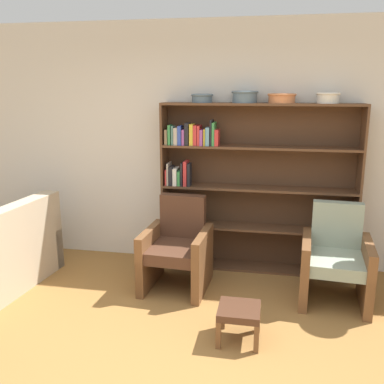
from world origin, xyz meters
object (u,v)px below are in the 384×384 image
(bowl_brass, at_px, (202,98))
(bowl_sage, at_px, (282,98))
(footstool, at_px, (239,314))
(armchair_leather, at_px, (178,249))
(bowl_cream, at_px, (245,96))
(bowl_terracotta, at_px, (328,97))
(bookshelf, at_px, (241,188))
(armchair_cushioned, at_px, (336,260))

(bowl_brass, relative_size, bowl_sage, 0.81)
(bowl_brass, bearing_deg, footstool, -69.38)
(bowl_brass, relative_size, footstool, 0.72)
(bowl_sage, height_order, armchair_leather, bowl_sage)
(bowl_cream, bearing_deg, bowl_terracotta, -0.00)
(bookshelf, height_order, bowl_terracotta, bowl_terracotta)
(bowl_brass, xyz_separation_m, bowl_cream, (0.46, 0.00, 0.02))
(bookshelf, height_order, footstool, bookshelf)
(bookshelf, height_order, bowl_sage, bowl_sage)
(bookshelf, relative_size, footstool, 6.29)
(armchair_cushioned, bearing_deg, bowl_sage, -41.04)
(bowl_brass, bearing_deg, bowl_cream, 0.00)
(bowl_terracotta, xyz_separation_m, footstool, (-0.74, -1.48, -1.69))
(bowl_brass, bearing_deg, armchair_cushioned, -22.76)
(bowl_cream, height_order, armchair_cushioned, bowl_cream)
(armchair_cushioned, bearing_deg, footstool, 50.87)
(bowl_terracotta, bearing_deg, armchair_leather, -157.80)
(bookshelf, height_order, armchair_leather, bookshelf)
(bowl_brass, bearing_deg, armchair_leather, -104.35)
(bowl_brass, height_order, armchair_cushioned, bowl_brass)
(bowl_cream, bearing_deg, bowl_brass, -180.00)
(armchair_leather, height_order, armchair_cushioned, same)
(bowl_terracotta, height_order, armchair_cushioned, bowl_terracotta)
(armchair_leather, bearing_deg, footstool, 131.93)
(bowl_sage, relative_size, footstool, 0.88)
(bookshelf, distance_m, armchair_cushioned, 1.27)
(bowl_sage, bearing_deg, bookshelf, 176.85)
(bowl_brass, bearing_deg, bowl_terracotta, 0.00)
(bowl_brass, bearing_deg, bookshelf, 2.88)
(bowl_cream, relative_size, bowl_terracotta, 1.18)
(bowl_brass, relative_size, armchair_leather, 0.26)
(bowl_brass, height_order, footstool, bowl_brass)
(footstool, bearing_deg, bookshelf, 94.50)
(bowl_brass, height_order, bowl_cream, bowl_cream)
(footstool, bearing_deg, bowl_terracotta, 63.30)
(bookshelf, height_order, armchair_cushioned, bookshelf)
(bookshelf, distance_m, footstool, 1.66)
(bowl_cream, relative_size, bowl_sage, 0.95)
(bowl_brass, xyz_separation_m, armchair_leather, (-0.15, -0.59, -1.51))
(armchair_cushioned, bearing_deg, bowl_terracotta, -74.37)
(armchair_leather, bearing_deg, bookshelf, -130.52)
(bowl_brass, distance_m, bowl_cream, 0.46)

